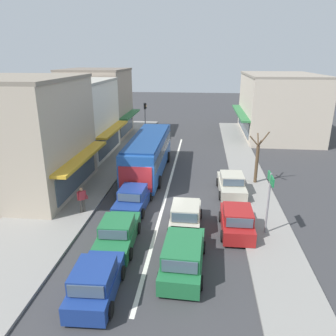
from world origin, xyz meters
TOP-DOWN VIEW (x-y plane):
  - ground_plane at (0.00, 0.00)m, footprint 140.00×140.00m
  - lane_centre_line at (0.00, 4.00)m, footprint 0.20×28.00m
  - sidewalk_left at (-6.80, 6.00)m, footprint 5.20×44.00m
  - kerb_right at (6.20, 6.00)m, footprint 2.80×44.00m
  - shopfront_corner_near at (-10.18, 1.36)m, footprint 8.90×8.88m
  - shopfront_mid_block at (-10.18, 10.45)m, footprint 8.39×8.51m
  - shopfront_far_end at (-10.18, 18.78)m, footprint 8.01×7.78m
  - building_right_far at (11.48, 21.58)m, footprint 9.12×13.29m
  - city_bus at (-1.92, 5.84)m, footprint 2.77×10.86m
  - sedan_adjacent_lane_trail at (-1.76, -5.06)m, footprint 2.00×4.25m
  - hatchback_adjacent_lane_lead at (-1.67, -8.95)m, footprint 1.93×3.76m
  - wagon_queue_far_back at (1.72, -6.78)m, footprint 2.06×4.56m
  - hatchback_behind_bus_mid at (1.62, -2.85)m, footprint 1.84×3.71m
  - sedan_behind_bus_near at (-1.85, -0.71)m, footprint 2.05×4.28m
  - parked_hatchback_kerb_front at (4.47, -3.11)m, footprint 1.82×3.70m
  - parked_sedan_kerb_second at (4.59, 2.50)m, footprint 2.01×4.26m
  - traffic_light_downstreet at (-4.28, 17.98)m, footprint 0.33×0.24m
  - directional_road_sign at (6.03, -3.19)m, footprint 0.10×1.40m
  - street_tree_right at (6.58, 4.53)m, footprint 1.44×1.71m
  - pedestrian_with_handbag_near at (-4.80, -1.84)m, footprint 0.58×0.53m

SIDE VIEW (x-z plane):
  - ground_plane at x=0.00m, z-range 0.00..0.00m
  - lane_centre_line at x=0.00m, z-range 0.00..0.01m
  - kerb_right at x=6.20m, z-range 0.00..0.12m
  - sidewalk_left at x=-6.80m, z-range 0.00..0.14m
  - sedan_adjacent_lane_trail at x=-1.76m, z-range -0.07..1.40m
  - sedan_behind_bus_near at x=-1.85m, z-range -0.07..1.40m
  - parked_sedan_kerb_second at x=4.59m, z-range -0.07..1.40m
  - hatchback_adjacent_lane_lead at x=-1.67m, z-range -0.06..1.48m
  - hatchback_behind_bus_mid at x=1.62m, z-range -0.06..1.48m
  - parked_hatchback_kerb_front at x=4.47m, z-range -0.06..1.48m
  - wagon_queue_far_back at x=1.72m, z-range -0.04..1.53m
  - pedestrian_with_handbag_near at x=-4.80m, z-range 0.25..1.88m
  - city_bus at x=-1.92m, z-range 0.27..3.49m
  - street_tree_right at x=6.58m, z-range -0.16..3.95m
  - directional_road_sign at x=6.03m, z-range 0.88..4.48m
  - traffic_light_downstreet at x=-4.28m, z-range 0.75..4.95m
  - shopfront_mid_block at x=-10.18m, z-range 0.00..7.25m
  - building_right_far at x=11.48m, z-range 0.00..7.35m
  - shopfront_far_end at x=-10.18m, z-range -0.01..7.92m
  - shopfront_corner_near at x=-10.18m, z-range -0.01..8.07m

